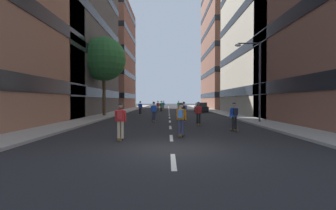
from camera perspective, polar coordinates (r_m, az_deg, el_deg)
name	(u,v)px	position (r m, az deg, el deg)	size (l,w,h in m)	color
ground_plane	(168,112)	(41.53, -0.04, -1.54)	(188.87, 188.87, 0.00)	black
sidewalk_left	(125,111)	(46.06, -9.56, -1.21)	(2.52, 86.56, 0.14)	#9E9991
sidewalk_right	(211,111)	(46.11, 9.42, -1.21)	(2.52, 86.56, 0.14)	#9E9991
lane_markings	(168,112)	(43.05, -0.05, -1.44)	(0.16, 72.20, 0.01)	silver
building_left_far	(93,57)	(63.51, -16.28, 10.15)	(17.22, 18.17, 23.73)	brown
building_right_far	(242,34)	(64.68, 16.05, 14.87)	(17.22, 21.12, 34.53)	brown
parked_car_near	(200,108)	(41.74, 7.02, -0.58)	(1.82, 4.40, 1.52)	black
street_tree_near	(103,59)	(31.26, -14.23, 9.80)	(5.08, 5.08, 9.08)	#4C3823
streetlamp_right	(254,73)	(22.42, 18.43, 6.73)	(2.13, 0.30, 6.50)	#3F3F44
skater_0	(197,112)	(19.98, 6.46, -1.48)	(0.54, 0.91, 1.78)	brown
skater_1	(162,105)	(51.22, -1.32, 0.06)	(0.56, 0.92, 1.78)	brown
skater_2	(153,110)	(23.09, -3.42, -1.21)	(0.57, 0.92, 1.78)	brown
skater_3	(180,117)	(13.58, 2.63, -2.69)	(0.57, 0.92, 1.78)	brown
skater_4	(177,105)	(51.10, 2.06, 0.06)	(0.55, 0.92, 1.78)	brown
skater_5	(233,115)	(16.43, 14.14, -2.07)	(0.56, 0.92, 1.78)	brown
skater_6	(119,119)	(12.52, -10.74, -3.03)	(0.54, 0.91, 1.78)	brown
skater_7	(157,106)	(43.91, -2.50, -0.11)	(0.54, 0.91, 1.78)	brown
skater_8	(160,106)	(42.05, -1.76, -0.17)	(0.55, 0.92, 1.78)	brown
skater_9	(183,110)	(23.11, 3.23, -1.13)	(0.54, 0.91, 1.78)	brown
skater_10	(139,107)	(33.51, -6.42, -0.50)	(0.57, 0.92, 1.78)	brown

